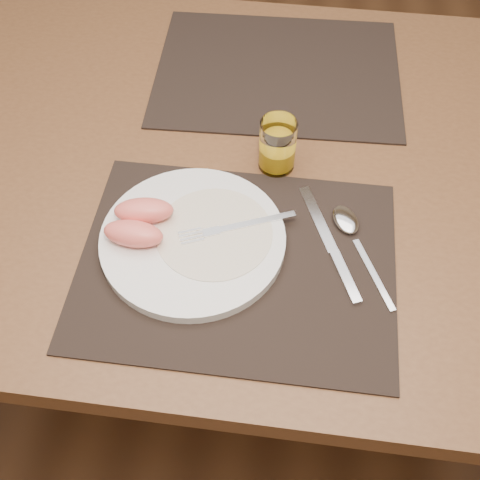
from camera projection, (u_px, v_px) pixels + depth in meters
name	position (u px, v px, depth m)	size (l,w,h in m)	color
ground	(245.00, 356.00, 1.59)	(5.00, 5.00, 0.00)	#55341D
table	(248.00, 188.00, 1.06)	(1.40, 0.90, 0.75)	brown
placemat_near	(237.00, 263.00, 0.86)	(0.45, 0.35, 0.00)	black
placemat_far	(278.00, 72.00, 1.12)	(0.45, 0.35, 0.00)	black
plate	(193.00, 240.00, 0.87)	(0.27, 0.27, 0.02)	white
plate_dressing	(214.00, 233.00, 0.87)	(0.17, 0.17, 0.00)	white
fork	(228.00, 228.00, 0.87)	(0.17, 0.08, 0.00)	silver
knife	(333.00, 252.00, 0.87)	(0.10, 0.21, 0.01)	silver
spoon	(350.00, 227.00, 0.89)	(0.10, 0.18, 0.01)	silver
juice_glass	(277.00, 147.00, 0.94)	(0.06, 0.06, 0.09)	white
grapefruit_wedges	(139.00, 222.00, 0.86)	(0.10, 0.09, 0.03)	#F47463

